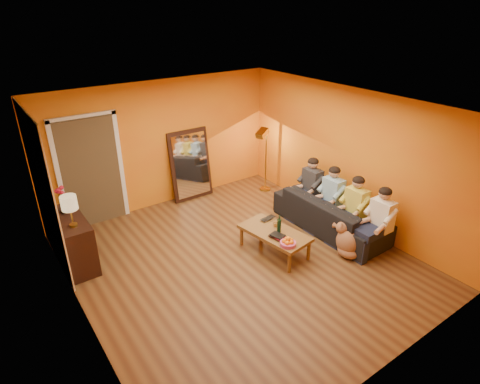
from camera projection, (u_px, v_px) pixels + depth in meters
room_shell at (227, 184)px, 6.45m from camera, size 5.00×5.50×2.60m
white_accent at (43, 192)px, 6.17m from camera, size 0.02×1.90×2.58m
doorway_recess at (89, 171)px, 7.58m from camera, size 1.06×0.30×2.10m
door_jamb_left at (59, 180)px, 7.20m from camera, size 0.08×0.06×2.20m
door_jamb_right at (121, 166)px, 7.79m from camera, size 0.08×0.06×2.20m
door_header at (81, 117)px, 7.03m from camera, size 1.22×0.06×0.08m
mirror_frame at (190, 165)px, 8.63m from camera, size 0.92×0.27×1.51m
mirror_glass at (191, 165)px, 8.60m from camera, size 0.78×0.21×1.35m
sideboard at (73, 241)px, 6.53m from camera, size 0.44×1.18×0.85m
table_lamp at (71, 211)px, 6.01m from camera, size 0.24×0.24×0.51m
sofa at (330, 213)px, 7.56m from camera, size 2.28×0.89×0.66m
coffee_table at (274, 242)px, 6.90m from camera, size 0.79×1.30×0.42m
floor_lamp at (266, 161)px, 8.97m from camera, size 0.37×0.33×1.44m
dog at (348, 240)px, 6.77m from camera, size 0.48×0.61×0.63m
person_far_left at (381, 220)px, 6.77m from camera, size 0.70×0.44×1.22m
person_mid_left at (355, 208)px, 7.17m from camera, size 0.70×0.44×1.22m
person_mid_right at (332, 197)px, 7.58m from camera, size 0.70×0.44×1.22m
person_far_right at (312, 187)px, 7.98m from camera, size 0.70×0.44×1.22m
fruit_bowl at (288, 241)px, 6.39m from camera, size 0.26×0.26×0.16m
wine_bottle at (279, 224)px, 6.73m from camera, size 0.07×0.07×0.31m
tumbler at (276, 224)px, 6.94m from camera, size 0.10×0.10×0.08m
laptop at (270, 219)px, 7.15m from camera, size 0.32×0.23×0.02m
book_lower at (274, 239)px, 6.56m from camera, size 0.24×0.30×0.03m
book_mid at (274, 238)px, 6.56m from camera, size 0.18×0.23×0.02m
book_upper at (274, 237)px, 6.53m from camera, size 0.22×0.26×0.02m
vase at (63, 207)px, 6.48m from camera, size 0.19×0.19×0.20m
flowers at (60, 192)px, 6.37m from camera, size 0.17×0.17×0.48m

